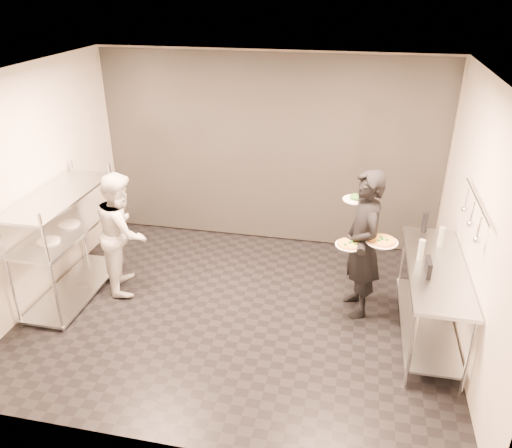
% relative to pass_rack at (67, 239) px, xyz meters
% --- Properties ---
extents(room_shell, '(5.00, 4.00, 2.80)m').
position_rel_pass_rack_xyz_m(room_shell, '(2.15, 1.18, 0.63)').
color(room_shell, black).
rests_on(room_shell, ground).
extents(pass_rack, '(0.60, 1.60, 1.50)m').
position_rel_pass_rack_xyz_m(pass_rack, '(0.00, 0.00, 0.00)').
color(pass_rack, '#BABDC1').
rests_on(pass_rack, ground).
extents(prep_counter, '(0.60, 1.80, 0.92)m').
position_rel_pass_rack_xyz_m(prep_counter, '(4.33, 0.00, -0.14)').
color(prep_counter, '#BABDC1').
rests_on(prep_counter, ground).
extents(utensil_rail, '(0.07, 1.20, 0.31)m').
position_rel_pass_rack_xyz_m(utensil_rail, '(4.58, 0.00, 0.78)').
color(utensil_rail, '#BABDC1').
rests_on(utensil_rail, room_shell).
extents(waiter, '(0.61, 0.76, 1.80)m').
position_rel_pass_rack_xyz_m(waiter, '(3.55, 0.35, 0.13)').
color(waiter, black).
rests_on(waiter, ground).
extents(chef, '(0.82, 0.92, 1.57)m').
position_rel_pass_rack_xyz_m(chef, '(0.60, 0.29, 0.01)').
color(chef, silver).
rests_on(chef, ground).
extents(pizza_plate_near, '(0.31, 0.31, 0.05)m').
position_rel_pass_rack_xyz_m(pizza_plate_near, '(3.40, 0.14, 0.23)').
color(pizza_plate_near, white).
rests_on(pizza_plate_near, waiter).
extents(pizza_plate_far, '(0.35, 0.35, 0.05)m').
position_rel_pass_rack_xyz_m(pizza_plate_far, '(3.75, 0.18, 0.30)').
color(pizza_plate_far, white).
rests_on(pizza_plate_far, waiter).
extents(salad_plate, '(0.30, 0.30, 0.07)m').
position_rel_pass_rack_xyz_m(salad_plate, '(3.43, 0.66, 0.57)').
color(salad_plate, white).
rests_on(salad_plate, waiter).
extents(pos_monitor, '(0.05, 0.23, 0.17)m').
position_rel_pass_rack_xyz_m(pos_monitor, '(4.21, -0.19, 0.24)').
color(pos_monitor, black).
rests_on(pos_monitor, prep_counter).
extents(bottle_green, '(0.07, 0.07, 0.23)m').
position_rel_pass_rack_xyz_m(bottle_green, '(4.16, 0.12, 0.27)').
color(bottle_green, '#95A395').
rests_on(bottle_green, prep_counter).
extents(bottle_clear, '(0.07, 0.07, 0.22)m').
position_rel_pass_rack_xyz_m(bottle_clear, '(4.41, 0.48, 0.26)').
color(bottle_clear, '#95A395').
rests_on(bottle_clear, prep_counter).
extents(bottle_dark, '(0.07, 0.07, 0.25)m').
position_rel_pass_rack_xyz_m(bottle_dark, '(4.26, 0.80, 0.28)').
color(bottle_dark, black).
rests_on(bottle_dark, prep_counter).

